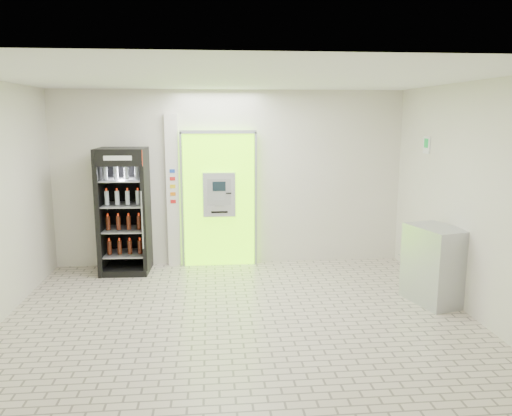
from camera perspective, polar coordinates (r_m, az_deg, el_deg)
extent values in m
plane|color=#BEB09D|center=(6.58, -1.90, -12.44)|extent=(6.00, 6.00, 0.00)
plane|color=silver|center=(8.62, -2.95, 3.39)|extent=(6.00, 0.00, 6.00)
plane|color=silver|center=(3.72, 0.27, -6.06)|extent=(6.00, 0.00, 6.00)
plane|color=silver|center=(6.99, 23.37, 0.89)|extent=(0.00, 5.00, 5.00)
plane|color=white|center=(6.08, -2.08, 14.62)|extent=(6.00, 6.00, 0.00)
cube|color=#7BEF06|center=(8.60, -4.24, 0.99)|extent=(1.20, 0.12, 2.30)
cube|color=gray|center=(8.42, -4.34, 8.66)|extent=(1.28, 0.04, 0.06)
cube|color=gray|center=(8.54, -8.46, 0.84)|extent=(0.04, 0.04, 2.30)
cube|color=gray|center=(8.56, -0.01, 0.98)|extent=(0.04, 0.04, 2.30)
cube|color=black|center=(8.68, -3.52, -3.29)|extent=(0.62, 0.01, 0.67)
cube|color=black|center=(8.45, -6.63, 6.46)|extent=(0.22, 0.01, 0.18)
cube|color=#ABADB2|center=(8.47, -4.24, 1.54)|extent=(0.55, 0.12, 0.75)
cube|color=black|center=(8.39, -4.24, 2.48)|extent=(0.22, 0.01, 0.16)
cube|color=gray|center=(8.43, -4.22, 0.60)|extent=(0.16, 0.01, 0.12)
cube|color=black|center=(8.41, -3.14, 1.69)|extent=(0.09, 0.01, 0.02)
cube|color=black|center=(8.46, -4.20, -0.47)|extent=(0.28, 0.01, 0.03)
cube|color=silver|center=(8.62, -9.45, 1.91)|extent=(0.22, 0.10, 2.60)
cube|color=#193FB2|center=(8.52, -9.55, 4.18)|extent=(0.09, 0.01, 0.06)
cube|color=red|center=(8.53, -9.52, 3.32)|extent=(0.09, 0.01, 0.06)
cube|color=yellow|center=(8.55, -9.50, 2.45)|extent=(0.09, 0.01, 0.06)
cube|color=orange|center=(8.57, -9.47, 1.59)|extent=(0.09, 0.01, 0.06)
cube|color=red|center=(8.59, -9.45, 0.73)|extent=(0.09, 0.01, 0.06)
cube|color=black|center=(8.45, -14.84, -0.33)|extent=(0.80, 0.73, 2.06)
cube|color=black|center=(8.77, -14.50, 0.07)|extent=(0.77, 0.08, 2.06)
cube|color=red|center=(8.00, -15.54, 5.52)|extent=(0.76, 0.04, 0.25)
cube|color=white|center=(7.99, -15.55, 5.52)|extent=(0.43, 0.02, 0.07)
cube|color=black|center=(8.68, -14.54, -6.68)|extent=(0.80, 0.73, 0.10)
cylinder|color=gray|center=(8.06, -12.89, -1.36)|extent=(0.02, 0.02, 0.93)
cube|color=gray|center=(8.61, -14.62, -5.04)|extent=(0.67, 0.62, 0.02)
cube|color=gray|center=(8.51, -14.74, -2.37)|extent=(0.67, 0.62, 0.02)
cube|color=gray|center=(8.43, -14.87, 0.36)|extent=(0.67, 0.62, 0.02)
cube|color=gray|center=(8.37, -15.00, 3.13)|extent=(0.67, 0.62, 0.02)
cube|color=#ABADB2|center=(7.35, 19.74, -6.14)|extent=(0.73, 0.92, 1.07)
cube|color=gray|center=(7.23, 17.81, -5.86)|extent=(0.21, 0.76, 0.01)
cube|color=white|center=(8.17, 18.93, 6.82)|extent=(0.02, 0.22, 0.26)
cube|color=#0C8932|center=(8.17, 18.87, 7.03)|extent=(0.00, 0.14, 0.14)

